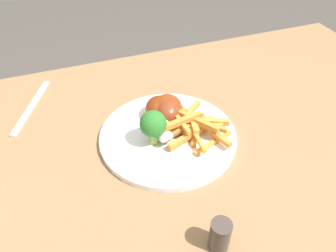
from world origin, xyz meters
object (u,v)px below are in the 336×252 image
broccoli_floret_front (153,124)px  pepper_shaker (221,235)px  dining_table (165,176)px  chicken_drumstick_extra (160,110)px  carrot_fries_pile (194,126)px  chicken_drumstick_far (168,111)px  chicken_drumstick_near (167,109)px  dinner_plate (168,136)px  fork (32,106)px

broccoli_floret_front → pepper_shaker: size_ratio=1.31×
broccoli_floret_front → pepper_shaker: bearing=96.6°
dining_table → chicken_drumstick_extra: bearing=-101.2°
carrot_fries_pile → chicken_drumstick_far: (0.03, -0.05, 0.01)m
dining_table → chicken_drumstick_near: size_ratio=11.02×
dining_table → dinner_plate: bearing=-141.7°
pepper_shaker → chicken_drumstick_near: bearing=-94.3°
chicken_drumstick_near → pepper_shaker: size_ratio=2.17×
broccoli_floret_front → chicken_drumstick_far: bearing=-133.9°
dining_table → carrot_fries_pile: 0.14m
dining_table → pepper_shaker: (-0.00, 0.23, 0.13)m
dinner_plate → fork: (0.25, -0.19, -0.00)m
dining_table → fork: size_ratio=6.78×
broccoli_floret_front → chicken_drumstick_extra: broccoli_floret_front is taller
chicken_drumstick_far → fork: (0.26, -0.16, -0.03)m
dining_table → chicken_drumstick_far: 0.15m
chicken_drumstick_near → fork: bearing=-30.0°
dinner_plate → broccoli_floret_front: (0.03, 0.01, 0.05)m
chicken_drumstick_extra → pepper_shaker: 0.28m
dinner_plate → fork: dinner_plate is taller
dinner_plate → carrot_fries_pile: 0.05m
fork → pepper_shaker: pepper_shaker is taller
chicken_drumstick_near → chicken_drumstick_far: 0.01m
chicken_drumstick_extra → dining_table: bearing=78.8°
carrot_fries_pile → pepper_shaker: pepper_shaker is taller
carrot_fries_pile → chicken_drumstick_near: bearing=-60.4°
carrot_fries_pile → chicken_drumstick_near: size_ratio=1.40×
chicken_drumstick_near → pepper_shaker: 0.28m
dinner_plate → fork: size_ratio=1.39×
chicken_drumstick_far → chicken_drumstick_extra: chicken_drumstick_far is taller
dinner_plate → broccoli_floret_front: bearing=19.1°
chicken_drumstick_extra → carrot_fries_pile: bearing=126.6°
chicken_drumstick_near → chicken_drumstick_far: (0.00, 0.01, 0.00)m
dining_table → fork: fork is taller
fork → pepper_shaker: (-0.24, 0.43, 0.02)m
carrot_fries_pile → chicken_drumstick_extra: 0.08m
chicken_drumstick_extra → chicken_drumstick_near: bearing=164.8°
chicken_drumstick_near → chicken_drumstick_extra: 0.01m
dinner_plate → carrot_fries_pile: (-0.05, 0.01, 0.02)m
chicken_drumstick_near → fork: size_ratio=0.62×
dining_table → chicken_drumstick_near: 0.15m
fork → carrot_fries_pile: bearing=79.2°
fork → dinner_plate: bearing=76.2°
carrot_fries_pile → chicken_drumstick_near: 0.07m
dining_table → chicken_drumstick_extra: size_ratio=10.18×
dining_table → dinner_plate: dinner_plate is taller
chicken_drumstick_far → pepper_shaker: 0.27m
dinner_plate → chicken_drumstick_extra: bearing=-91.9°
chicken_drumstick_far → dinner_plate: bearing=69.3°
chicken_drumstick_far → fork: 0.30m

